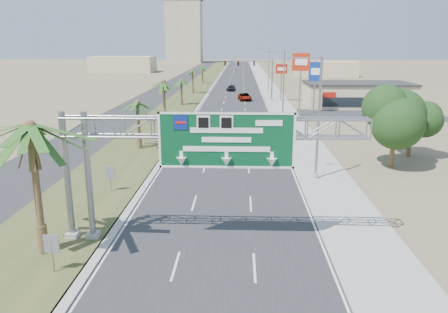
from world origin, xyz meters
The scene contains 30 objects.
road centered at (0.00, 110.00, 0.01)m, with size 12.00×300.00×0.02m, color #28282B.
sidewalk_right centered at (8.50, 110.00, 0.05)m, with size 4.00×300.00×0.10m, color #9E9B93.
median_grass centered at (-10.00, 110.00, 0.06)m, with size 7.00×300.00×0.12m, color #394C21.
opposing_road centered at (-17.00, 110.00, 0.01)m, with size 8.00×300.00×0.02m, color #28282B.
sign_gantry centered at (-1.06, 9.93, 6.06)m, with size 16.75×1.24×7.50m.
palm_near centered at (-9.20, 8.00, 6.93)m, with size 5.70×5.70×8.35m.
palm_row_b centered at (-9.50, 32.00, 4.90)m, with size 3.99×3.99×5.95m.
palm_row_c centered at (-9.50, 48.00, 5.66)m, with size 3.99×3.99×6.75m.
palm_row_d centered at (-9.50, 66.00, 4.42)m, with size 3.99×3.99×5.45m.
palm_row_e centered at (-9.50, 85.00, 5.09)m, with size 3.99×3.99×6.15m.
palm_row_f centered at (-9.50, 110.00, 4.71)m, with size 3.99×3.99×5.75m.
streetlight_near centered at (7.30, 22.00, 4.69)m, with size 3.27×0.44×10.00m.
streetlight_mid centered at (7.30, 52.00, 4.69)m, with size 3.27×0.44×10.00m.
streetlight_far centered at (7.30, 88.00, 4.69)m, with size 3.27×0.44×10.00m.
signal_mast centered at (5.17, 71.97, 4.85)m, with size 10.28×0.71×8.00m.
store_building centered at (22.00, 66.00, 2.00)m, with size 18.00×10.00×4.00m, color #CFBE8C.
oak_near centered at (15.00, 26.00, 4.53)m, with size 4.50×4.50×6.80m.
oak_far centered at (18.00, 30.00, 3.82)m, with size 3.50×3.50×5.60m.
median_signback_a centered at (-7.80, 6.00, 1.45)m, with size 0.75×0.08×2.08m.
median_signback_b centered at (-8.50, 18.00, 1.45)m, with size 0.75×0.08×2.08m.
tower_distant centered at (-32.00, 250.00, 17.50)m, with size 20.00×16.00×35.00m, color tan.
building_distant_left centered at (-45.00, 160.00, 3.00)m, with size 24.00×14.00×6.00m, color #CFBE8C.
building_distant_right centered at (30.00, 140.00, 2.50)m, with size 20.00×12.00×5.00m, color #CFBE8C.
car_left_lane centered at (-3.00, 36.45, 0.83)m, with size 1.96×4.87×1.66m, color black.
car_mid_lane centered at (-0.54, 40.41, 0.79)m, with size 1.66×4.77×1.57m, color maroon.
car_right_lane centered at (2.00, 73.60, 0.70)m, with size 2.32×5.04×1.40m, color gray.
car_far centered at (-1.09, 91.30, 0.64)m, with size 1.78×4.38×1.27m, color black.
pole_sign_red_near centered at (9.50, 48.85, 7.82)m, with size 2.41×0.79×9.86m.
pole_sign_blue centered at (13.00, 57.92, 6.27)m, with size 1.96×1.07×8.34m.
pole_sign_red_far centered at (9.00, 72.47, 5.72)m, with size 2.21×0.40×7.32m.
Camera 1 is at (1.23, -12.88, 10.94)m, focal length 35.00 mm.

